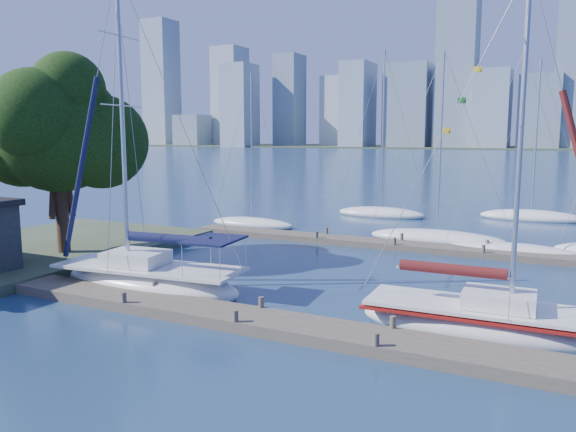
% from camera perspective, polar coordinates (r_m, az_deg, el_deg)
% --- Properties ---
extents(ground, '(700.00, 700.00, 0.00)m').
position_cam_1_polar(ground, '(20.51, -3.98, -10.99)').
color(ground, navy).
rests_on(ground, ground).
extents(near_dock, '(26.00, 2.00, 0.40)m').
position_cam_1_polar(near_dock, '(20.44, -3.99, -10.46)').
color(near_dock, '#443C31').
rests_on(near_dock, ground).
extents(far_dock, '(30.00, 1.80, 0.36)m').
position_cam_1_polar(far_dock, '(34.23, 12.73, -3.06)').
color(far_dock, '#443C31').
rests_on(far_dock, ground).
extents(shore, '(12.00, 22.00, 0.50)m').
position_cam_1_polar(shore, '(33.93, -26.81, -3.72)').
color(shore, '#38472D').
rests_on(shore, ground).
extents(far_shore, '(800.00, 100.00, 1.50)m').
position_cam_1_polar(far_shore, '(336.88, 24.99, 6.26)').
color(far_shore, '#38472D').
rests_on(far_shore, ground).
extents(tree, '(8.65, 7.86, 10.90)m').
position_cam_1_polar(tree, '(32.02, -22.37, 8.40)').
color(tree, '#2F2115').
rests_on(tree, ground).
extents(sailboat_navy, '(9.38, 3.89, 14.30)m').
position_cam_1_polar(sailboat_navy, '(25.38, -13.98, -4.96)').
color(sailboat_navy, silver).
rests_on(sailboat_navy, ground).
extents(sailboat_maroon, '(8.36, 2.98, 12.52)m').
position_cam_1_polar(sailboat_maroon, '(20.50, 19.01, -8.59)').
color(sailboat_maroon, silver).
rests_on(sailboat_maroon, ground).
extents(bg_boat_0, '(6.91, 2.33, 11.53)m').
position_cam_1_polar(bg_boat_0, '(42.06, -3.65, -0.73)').
color(bg_boat_0, silver).
rests_on(bg_boat_0, ground).
extents(bg_boat_2, '(8.76, 2.52, 12.18)m').
position_cam_1_polar(bg_boat_2, '(36.97, 14.91, -2.19)').
color(bg_boat_2, silver).
rests_on(bg_boat_2, ground).
extents(bg_boat_3, '(7.63, 3.83, 11.68)m').
position_cam_1_polar(bg_boat_3, '(34.53, 21.88, -3.27)').
color(bg_boat_3, silver).
rests_on(bg_boat_3, ground).
extents(bg_boat_6, '(7.79, 4.34, 14.00)m').
position_cam_1_polar(bg_boat_6, '(47.72, 9.43, 0.30)').
color(bg_boat_6, silver).
rests_on(bg_boat_6, ground).
extents(bg_boat_7, '(8.16, 3.45, 13.03)m').
position_cam_1_polar(bg_boat_7, '(49.11, 23.49, -0.05)').
color(bg_boat_7, silver).
rests_on(bg_boat_7, ground).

